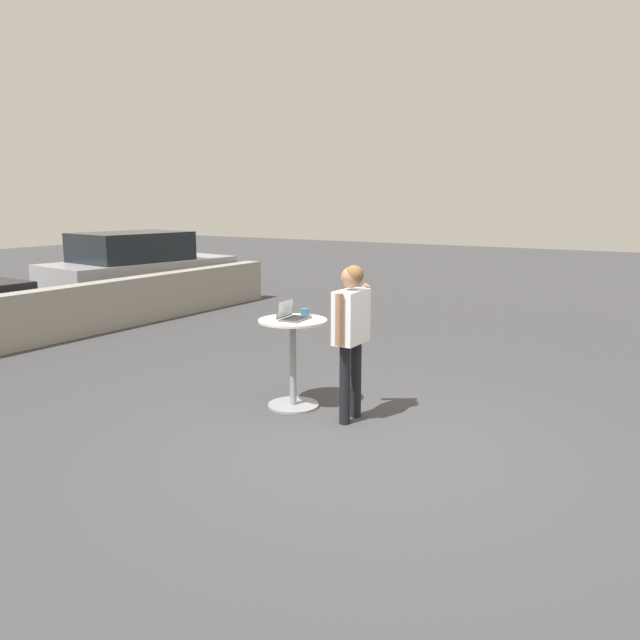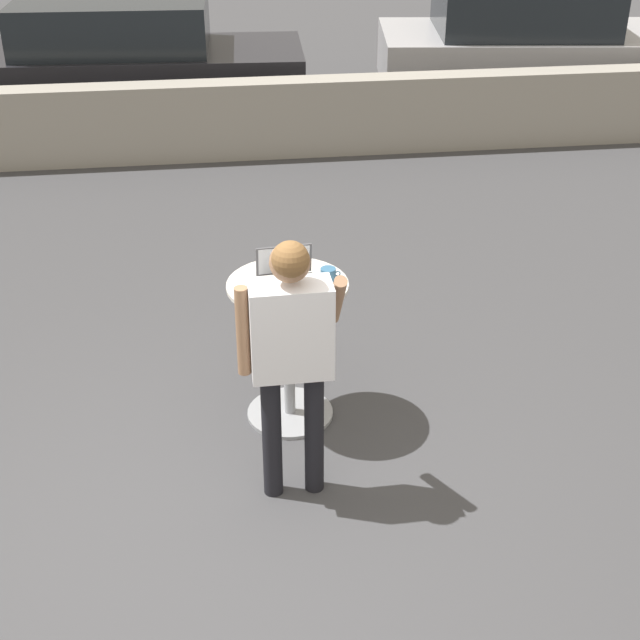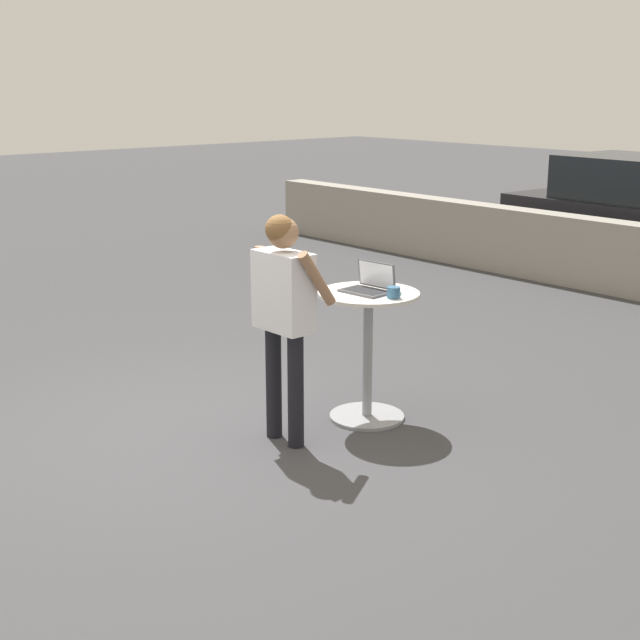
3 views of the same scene
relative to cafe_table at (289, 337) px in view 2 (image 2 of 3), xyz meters
name	(u,v)px [view 2 (image 2 of 3)]	position (x,y,z in m)	size (l,w,h in m)	color
ground_plane	(204,553)	(-0.58, -1.18, -0.59)	(50.00, 50.00, 0.00)	#3D3D3F
pavement_kerb	(190,121)	(-0.58, 5.01, -0.16)	(12.88, 0.35, 0.84)	gray
cafe_table	(289,337)	(0.00, 0.00, 0.00)	(0.73, 0.73, 0.96)	gray
laptop	(287,276)	(0.00, 0.01, 0.42)	(0.36, 0.28, 0.21)	#515156
coffee_mug	(328,274)	(0.25, 0.00, 0.42)	(0.12, 0.09, 0.08)	#336084
standing_person	(291,341)	(-0.05, -0.73, 0.42)	(0.57, 0.35, 1.58)	black
parked_car_near_street	(128,61)	(-1.29, 6.43, 0.17)	(4.17, 1.92, 1.48)	black
parked_car_further_down	(531,45)	(3.79, 6.49, 0.20)	(4.11, 2.26, 1.55)	#9E9EA3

